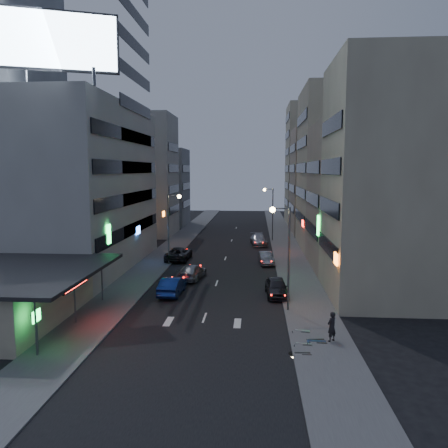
# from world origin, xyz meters

# --- Properties ---
(ground) EXTENTS (180.00, 180.00, 0.00)m
(ground) POSITION_xyz_m (0.00, 0.00, 0.00)
(ground) COLOR black
(ground) RESTS_ON ground
(sidewalk_left) EXTENTS (4.00, 120.00, 0.12)m
(sidewalk_left) POSITION_xyz_m (-8.00, 30.00, 0.06)
(sidewalk_left) COLOR #4C4C4F
(sidewalk_left) RESTS_ON ground
(sidewalk_right) EXTENTS (4.00, 120.00, 0.12)m
(sidewalk_right) POSITION_xyz_m (8.00, 30.00, 0.06)
(sidewalk_right) COLOR #4C4C4F
(sidewalk_right) RESTS_ON ground
(food_court) EXTENTS (11.00, 13.00, 3.88)m
(food_court) POSITION_xyz_m (-13.90, 2.00, 1.98)
(food_court) COLOR #B7AE8F
(food_court) RESTS_ON ground
(white_building) EXTENTS (14.00, 24.00, 18.00)m
(white_building) POSITION_xyz_m (-17.00, 20.00, 9.00)
(white_building) COLOR #A5A5A1
(white_building) RESTS_ON ground
(grey_tower) EXTENTS (10.00, 14.00, 34.00)m
(grey_tower) POSITION_xyz_m (-26.00, 23.00, 17.00)
(grey_tower) COLOR gray
(grey_tower) RESTS_ON ground
(shophouse_near) EXTENTS (10.00, 11.00, 20.00)m
(shophouse_near) POSITION_xyz_m (15.00, 10.50, 10.00)
(shophouse_near) COLOR #B7AE8F
(shophouse_near) RESTS_ON ground
(shophouse_mid) EXTENTS (11.00, 12.00, 16.00)m
(shophouse_mid) POSITION_xyz_m (15.50, 22.00, 8.00)
(shophouse_mid) COLOR tan
(shophouse_mid) RESTS_ON ground
(shophouse_far) EXTENTS (10.00, 14.00, 22.00)m
(shophouse_far) POSITION_xyz_m (15.00, 35.00, 11.00)
(shophouse_far) COLOR #B7AE8F
(shophouse_far) RESTS_ON ground
(far_left_a) EXTENTS (11.00, 10.00, 20.00)m
(far_left_a) POSITION_xyz_m (-15.50, 45.00, 10.00)
(far_left_a) COLOR #A5A5A1
(far_left_a) RESTS_ON ground
(far_left_b) EXTENTS (12.00, 10.00, 15.00)m
(far_left_b) POSITION_xyz_m (-16.00, 58.00, 7.50)
(far_left_b) COLOR gray
(far_left_b) RESTS_ON ground
(far_right_a) EXTENTS (11.00, 12.00, 18.00)m
(far_right_a) POSITION_xyz_m (15.50, 50.00, 9.00)
(far_right_a) COLOR tan
(far_right_a) RESTS_ON ground
(far_right_b) EXTENTS (12.00, 12.00, 24.00)m
(far_right_b) POSITION_xyz_m (16.00, 64.00, 12.00)
(far_right_b) COLOR #B7AE8F
(far_right_b) RESTS_ON ground
(billboard) EXTENTS (9.52, 3.75, 6.20)m
(billboard) POSITION_xyz_m (-12.99, 9.97, 21.66)
(billboard) COLOR #595B60
(billboard) RESTS_ON white_building
(street_lamp_right_near) EXTENTS (1.60, 0.44, 8.02)m
(street_lamp_right_near) POSITION_xyz_m (5.90, 6.00, 5.36)
(street_lamp_right_near) COLOR #595B60
(street_lamp_right_near) RESTS_ON sidewalk_right
(street_lamp_left) EXTENTS (1.60, 0.44, 8.02)m
(street_lamp_left) POSITION_xyz_m (-5.90, 22.00, 5.36)
(street_lamp_left) COLOR #595B60
(street_lamp_left) RESTS_ON sidewalk_left
(street_lamp_right_far) EXTENTS (1.60, 0.44, 8.02)m
(street_lamp_right_far) POSITION_xyz_m (5.90, 40.00, 5.36)
(street_lamp_right_far) COLOR #595B60
(street_lamp_right_far) RESTS_ON sidewalk_right
(parked_car_right_near) EXTENTS (2.08, 4.70, 1.57)m
(parked_car_right_near) POSITION_xyz_m (5.60, 10.15, 0.79)
(parked_car_right_near) COLOR #26262B
(parked_car_right_near) RESTS_ON ground
(parked_car_right_mid) EXTENTS (1.93, 4.38, 1.40)m
(parked_car_right_mid) POSITION_xyz_m (4.96, 23.07, 0.70)
(parked_car_right_mid) COLOR gray
(parked_car_right_mid) RESTS_ON ground
(parked_car_left) EXTENTS (2.77, 5.76, 1.58)m
(parked_car_left) POSITION_xyz_m (-5.60, 24.59, 0.79)
(parked_car_left) COLOR #232328
(parked_car_left) RESTS_ON ground
(parked_car_right_far) EXTENTS (2.85, 5.66, 1.57)m
(parked_car_right_far) POSITION_xyz_m (4.19, 36.02, 0.79)
(parked_car_right_far) COLOR gray
(parked_car_right_far) RESTS_ON ground
(road_car_blue) EXTENTS (1.87, 4.85, 1.58)m
(road_car_blue) POSITION_xyz_m (-3.56, 9.93, 0.79)
(road_car_blue) COLOR navy
(road_car_blue) RESTS_ON ground
(road_car_silver) EXTENTS (2.72, 5.29, 1.47)m
(road_car_silver) POSITION_xyz_m (-2.64, 15.45, 0.73)
(road_car_silver) COLOR #929599
(road_car_silver) RESTS_ON ground
(person) EXTENTS (0.83, 0.81, 1.92)m
(person) POSITION_xyz_m (8.59, -0.14, 1.08)
(person) COLOR black
(person) RESTS_ON sidewalk_right
(scooter_black_a) EXTENTS (0.61, 1.63, 0.99)m
(scooter_black_a) POSITION_xyz_m (7.07, -1.94, 0.61)
(scooter_black_a) COLOR black
(scooter_black_a) RESTS_ON sidewalk_right
(scooter_silver_a) EXTENTS (0.65, 1.66, 0.99)m
(scooter_silver_a) POSITION_xyz_m (7.32, -0.56, 0.62)
(scooter_silver_a) COLOR #AEB3B6
(scooter_silver_a) RESTS_ON sidewalk_right
(scooter_blue) EXTENTS (0.74, 1.84, 1.10)m
(scooter_blue) POSITION_xyz_m (8.29, -0.12, 0.67)
(scooter_blue) COLOR navy
(scooter_blue) RESTS_ON sidewalk_right
(scooter_black_b) EXTENTS (0.81, 1.79, 1.05)m
(scooter_black_b) POSITION_xyz_m (8.19, 0.25, 0.65)
(scooter_black_b) COLOR black
(scooter_black_b) RESTS_ON sidewalk_right
(scooter_silver_b) EXTENTS (0.88, 1.74, 1.02)m
(scooter_silver_b) POSITION_xyz_m (7.48, 1.59, 0.63)
(scooter_silver_b) COLOR #B7BBBF
(scooter_silver_b) RESTS_ON sidewalk_right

